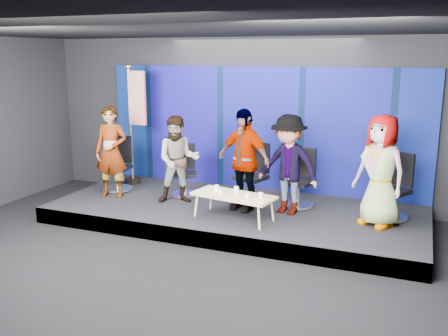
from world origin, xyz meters
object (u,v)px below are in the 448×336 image
(chair_c, at_px, (253,183))
(mug_c, at_px, (236,190))
(chair_a, at_px, (118,173))
(coffee_table, at_px, (234,196))
(mug_e, at_px, (261,195))
(panelist_c, at_px, (243,160))
(chair_b, at_px, (185,179))
(chair_d, at_px, (299,187))
(mug_a, at_px, (217,188))
(mug_b, at_px, (220,192))
(chair_e, at_px, (392,197))
(panelist_e, at_px, (380,171))
(flag_stand, at_px, (135,122))
(mug_d, at_px, (247,196))
(panelist_d, at_px, (288,165))
(panelist_b, at_px, (178,160))
(panelist_a, at_px, (111,152))

(chair_c, relative_size, mug_c, 11.16)
(chair_a, xyz_separation_m, coffee_table, (2.98, -0.89, 0.04))
(mug_e, bearing_deg, panelist_c, 130.38)
(chair_b, height_order, chair_d, chair_d)
(mug_a, distance_m, mug_b, 0.23)
(chair_e, xyz_separation_m, panelist_e, (-0.20, -0.47, 0.56))
(panelist_e, distance_m, mug_b, 2.74)
(chair_b, bearing_deg, panelist_e, -31.22)
(mug_e, distance_m, flag_stand, 3.82)
(mug_b, xyz_separation_m, flag_stand, (-2.65, 1.53, 0.91))
(chair_a, height_order, mug_c, chair_a)
(chair_d, distance_m, mug_d, 1.45)
(panelist_d, relative_size, mug_d, 20.98)
(panelist_e, xyz_separation_m, mug_a, (-2.76, -0.50, -0.45))
(panelist_b, relative_size, flag_stand, 0.65)
(chair_a, height_order, mug_e, chair_a)
(chair_e, height_order, mug_c, chair_e)
(panelist_c, bearing_deg, flag_stand, 179.64)
(chair_d, distance_m, flag_stand, 3.91)
(coffee_table, bearing_deg, chair_b, 144.65)
(panelist_d, xyz_separation_m, mug_b, (-1.02, -0.74, -0.42))
(chair_b, distance_m, mug_b, 1.67)
(panelist_d, xyz_separation_m, mug_c, (-0.79, -0.54, -0.41))
(chair_c, height_order, mug_e, chair_c)
(chair_b, relative_size, chair_c, 0.90)
(chair_a, relative_size, flag_stand, 0.43)
(mug_c, relative_size, flag_stand, 0.04)
(chair_c, xyz_separation_m, mug_a, (-0.35, -0.99, 0.11))
(chair_d, height_order, panelist_d, panelist_d)
(chair_b, distance_m, chair_c, 1.45)
(chair_a, distance_m, chair_c, 2.97)
(chair_d, bearing_deg, chair_c, -162.41)
(panelist_d, height_order, panelist_e, panelist_e)
(panelist_c, relative_size, panelist_e, 1.00)
(panelist_c, bearing_deg, panelist_a, -159.64)
(chair_a, xyz_separation_m, panelist_b, (1.62, -0.34, 0.48))
(panelist_e, xyz_separation_m, coffee_table, (-2.39, -0.61, -0.54))
(mug_c, height_order, mug_e, mug_c)
(chair_a, distance_m, chair_b, 1.52)
(chair_a, height_order, panelist_d, panelist_d)
(chair_c, xyz_separation_m, chair_d, (0.91, 0.07, -0.02))
(mug_d, bearing_deg, mug_b, 171.68)
(mug_b, bearing_deg, mug_a, 129.75)
(panelist_e, height_order, mug_d, panelist_e)
(mug_b, height_order, mug_d, same)
(panelist_d, relative_size, mug_a, 18.08)
(panelist_b, distance_m, coffee_table, 1.53)
(panelist_c, distance_m, panelist_e, 2.42)
(panelist_c, bearing_deg, panelist_d, 21.88)
(mug_d, relative_size, flag_stand, 0.03)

